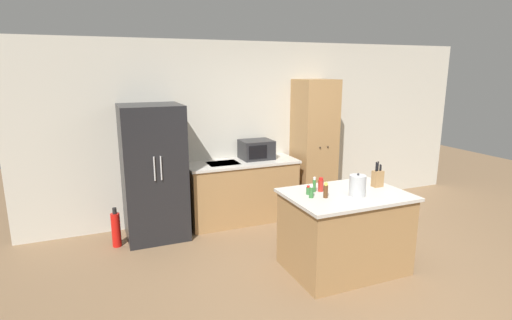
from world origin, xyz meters
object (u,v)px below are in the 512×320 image
Objects in this scene: microwave at (256,149)px; fire_extinguisher at (116,229)px; spice_bottle_pale_salt at (326,191)px; refrigerator at (154,172)px; knife_block at (378,178)px; spice_bottle_short_red at (309,190)px; spice_bottle_green_herb at (314,185)px; spice_bottle_tall_dark at (321,185)px; pantry_cabinet at (314,146)px; kettle at (357,185)px; spice_bottle_amber_oil at (311,192)px.

fire_extinguisher is at bearing -171.34° from microwave.
microwave is at bearing 89.23° from spice_bottle_pale_salt.
refrigerator is 2.81m from knife_block.
spice_bottle_short_red is (1.39, -1.62, 0.05)m from refrigerator.
spice_bottle_green_herb is at bearing -91.10° from microwave.
spice_bottle_tall_dark reaches higher than fire_extinguisher.
refrigerator is 2.48m from pantry_cabinet.
kettle is (1.85, -1.85, 0.11)m from refrigerator.
spice_bottle_short_red is at bearing -94.34° from microwave.
pantry_cabinet reaches higher than microwave.
spice_bottle_tall_dark is (-0.90, -1.66, -0.07)m from pantry_cabinet.
pantry_cabinet is 13.23× the size of spice_bottle_tall_dark.
knife_block is 0.70m from spice_bottle_tall_dark.
spice_bottle_green_herb is at bearing 172.40° from knife_block.
spice_bottle_short_red is 0.69× the size of spice_bottle_amber_oil.
refrigerator reaches higher than spice_bottle_tall_dark.
fire_extinguisher is (-2.02, 1.41, -0.74)m from spice_bottle_green_herb.
pantry_cabinet is 14.70× the size of spice_bottle_amber_oil.
spice_bottle_short_red is 2.51m from fire_extinguisher.
kettle is (0.49, -0.12, 0.05)m from spice_bottle_amber_oil.
knife_block is at bearing -3.15° from spice_bottle_short_red.
refrigerator is at bearing 133.78° from spice_bottle_green_herb.
microwave is at bearing 91.51° from spice_bottle_tall_dark.
knife_block is at bearing 24.06° from kettle.
spice_bottle_green_herb is at bearing -34.85° from fire_extinguisher.
spice_bottle_pale_salt is at bearing 168.91° from kettle.
spice_bottle_pale_salt is (0.01, -0.22, -0.00)m from spice_bottle_green_herb.
fire_extinguisher is at bearing 140.22° from spice_bottle_amber_oil.
microwave is 1.89m from spice_bottle_amber_oil.
kettle reaches higher than spice_bottle_green_herb.
spice_bottle_pale_salt is at bearing -21.80° from spice_bottle_amber_oil.
refrigerator is at bearing 130.79° from spice_bottle_short_red.
refrigerator is at bearing 135.12° from spice_bottle_tall_dark.
spice_bottle_short_red is 0.39× the size of kettle.
kettle is 3.02m from fire_extinguisher.
spice_bottle_amber_oil is at bearing -176.10° from knife_block.
refrigerator is 3.82× the size of microwave.
fire_extinguisher is (-1.92, 1.46, -0.70)m from spice_bottle_short_red.
refrigerator reaches higher than knife_block.
kettle is at bearing -39.07° from spice_bottle_green_herb.
knife_block reaches higher than spice_bottle_short_red.
pantry_cabinet reaches higher than spice_bottle_pale_salt.
knife_block is (-0.20, -1.76, -0.04)m from pantry_cabinet.
spice_bottle_pale_salt reaches higher than spice_bottle_amber_oil.
refrigerator is 2.16m from spice_bottle_green_herb.
microwave reaches higher than spice_bottle_amber_oil.
refrigerator reaches higher than spice_bottle_short_red.
microwave is (-0.94, 0.07, 0.01)m from pantry_cabinet.
knife_block is at bearing -7.84° from spice_bottle_tall_dark.
kettle is at bearing -35.52° from fire_extinguisher.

